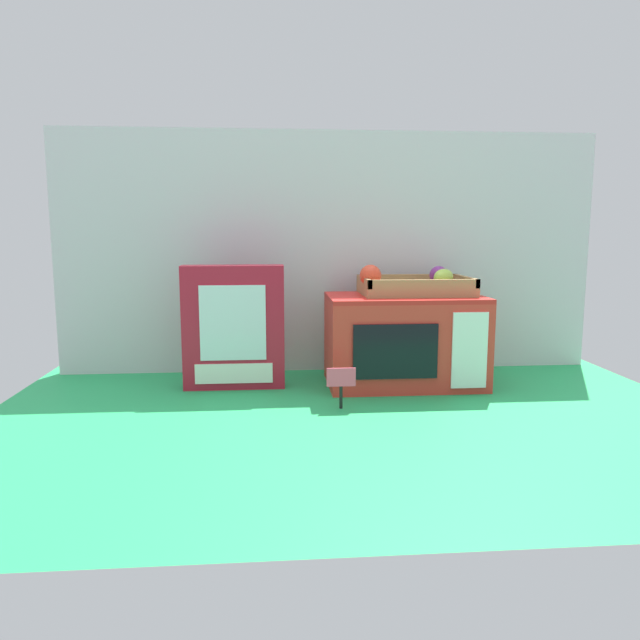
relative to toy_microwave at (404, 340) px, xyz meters
The scene contains 6 objects.
ground_plane 0.23m from the toy_microwave, behind, with size 1.70×1.70×0.00m, color #219E54.
display_back_panel 0.36m from the toy_microwave, 132.38° to the left, with size 1.61×0.03×0.72m, color silver.
toy_microwave is the anchor object (origin of this frame).
food_groups_crate 0.15m from the toy_microwave, 42.96° to the left, with size 0.31×0.20×0.08m.
cookie_set_box 0.47m from the toy_microwave, behind, with size 0.27×0.07×0.33m.
price_sign 0.30m from the toy_microwave, 133.29° to the right, with size 0.07×0.01×0.10m.
Camera 1 is at (-0.18, -1.57, 0.43)m, focal length 33.44 mm.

